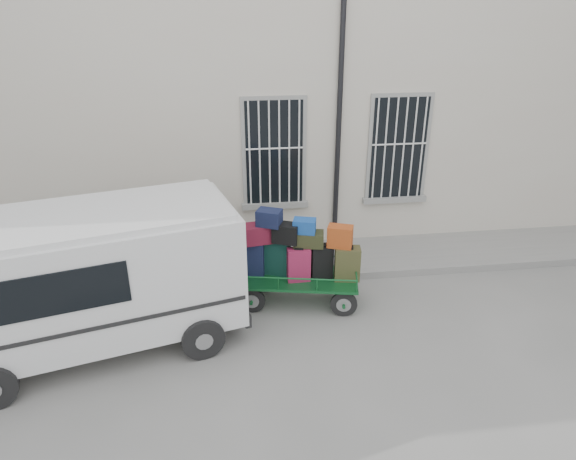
% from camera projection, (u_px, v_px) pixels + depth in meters
% --- Properties ---
extents(ground, '(80.00, 80.00, 0.00)m').
position_uv_depth(ground, '(316.00, 322.00, 9.06)').
color(ground, slate).
rests_on(ground, ground).
extents(building, '(24.00, 5.15, 6.00)m').
position_uv_depth(building, '(279.00, 96.00, 12.79)').
color(building, beige).
rests_on(building, ground).
extents(sidewalk, '(24.00, 1.70, 0.15)m').
position_uv_depth(sidewalk, '(298.00, 261.00, 11.01)').
color(sidewalk, gray).
rests_on(sidewalk, ground).
extents(luggage_cart, '(2.57, 1.38, 1.85)m').
position_uv_depth(luggage_cart, '(296.00, 258.00, 9.26)').
color(luggage_cart, black).
rests_on(luggage_cart, ground).
extents(van, '(4.91, 3.00, 2.31)m').
position_uv_depth(van, '(90.00, 274.00, 7.94)').
color(van, silver).
rests_on(van, ground).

